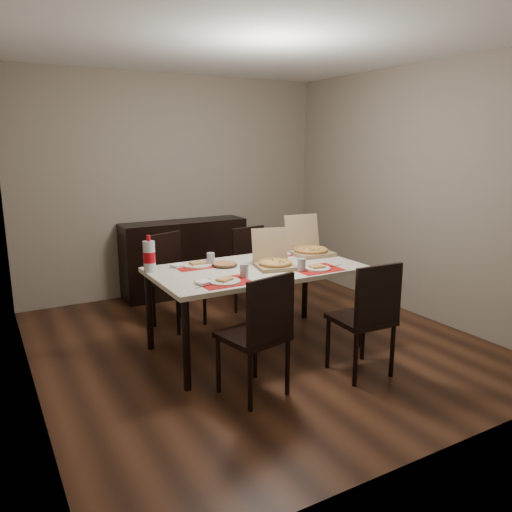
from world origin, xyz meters
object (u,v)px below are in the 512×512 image
at_px(dining_table, 256,274).
at_px(chair_far_left, 173,276).
at_px(sideboard, 185,258).
at_px(chair_near_right, 367,315).
at_px(chair_near_left, 259,331).
at_px(pizza_box_center, 274,261).
at_px(soda_bottle, 149,256).
at_px(dip_bowl, 258,259).
at_px(chair_far_right, 255,267).

height_order(dining_table, chair_far_left, chair_far_left).
relative_size(sideboard, chair_near_right, 1.61).
xyz_separation_m(chair_near_left, pizza_box_center, (0.56, 0.72, 0.29)).
height_order(sideboard, chair_near_left, chair_near_left).
distance_m(chair_near_right, pizza_box_center, 0.95).
xyz_separation_m(dining_table, soda_bottle, (-0.86, 0.31, 0.20)).
xyz_separation_m(chair_far_left, pizza_box_center, (0.57, -1.01, 0.29)).
relative_size(pizza_box_center, dip_bowl, 3.98).
xyz_separation_m(pizza_box_center, soda_bottle, (-0.99, 0.39, 0.08)).
height_order(dining_table, soda_bottle, soda_bottle).
bearing_deg(soda_bottle, dip_bowl, -5.39).
bearing_deg(chair_far_left, pizza_box_center, -60.68).
distance_m(chair_near_left, chair_far_left, 1.73).
height_order(dining_table, chair_far_right, chair_far_right).
bearing_deg(chair_far_right, chair_far_left, 174.43).
xyz_separation_m(dining_table, dip_bowl, (0.14, 0.21, 0.08)).
relative_size(dining_table, dip_bowl, 16.99).
xyz_separation_m(dining_table, chair_near_right, (0.47, -0.91, -0.17)).
bearing_deg(chair_near_left, soda_bottle, 111.37).
bearing_deg(chair_near_left, sideboard, 79.65).
bearing_deg(chair_far_right, pizza_box_center, -109.61).
bearing_deg(soda_bottle, chair_far_right, 21.96).
relative_size(chair_far_left, chair_far_right, 1.00).
xyz_separation_m(chair_far_right, dip_bowl, (-0.32, -0.63, 0.25)).
height_order(chair_far_left, dip_bowl, chair_far_left).
bearing_deg(chair_near_left, dining_table, 62.03).
bearing_deg(pizza_box_center, chair_near_right, -68.06).
bearing_deg(chair_far_left, chair_far_right, -5.57).
distance_m(chair_near_left, dip_bowl, 1.19).
xyz_separation_m(chair_near_right, chair_far_left, (-0.90, 1.84, 0.00)).
bearing_deg(chair_near_left, chair_far_right, 61.54).
height_order(dining_table, chair_near_right, chair_near_right).
distance_m(chair_near_left, chair_near_right, 0.91).
bearing_deg(chair_near_left, chair_near_right, -7.44).
bearing_deg(chair_near_right, dining_table, 117.39).
xyz_separation_m(chair_near_right, pizza_box_center, (-0.34, 0.84, 0.29)).
distance_m(dining_table, pizza_box_center, 0.20).
relative_size(dining_table, chair_far_right, 1.94).
relative_size(chair_near_right, dip_bowl, 8.78).
bearing_deg(dining_table, chair_far_left, 114.77).
bearing_deg(chair_far_left, dining_table, -65.23).
bearing_deg(chair_far_right, dip_bowl, -117.14).
bearing_deg(chair_near_right, chair_far_left, 116.08).
relative_size(sideboard, chair_far_right, 1.61).
bearing_deg(chair_near_left, pizza_box_center, 52.08).
xyz_separation_m(chair_far_right, pizza_box_center, (-0.33, -0.92, 0.29)).
bearing_deg(chair_far_left, soda_bottle, -124.64).
relative_size(pizza_box_center, soda_bottle, 1.35).
relative_size(dip_bowl, soda_bottle, 0.34).
bearing_deg(dip_bowl, chair_far_right, 62.86).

